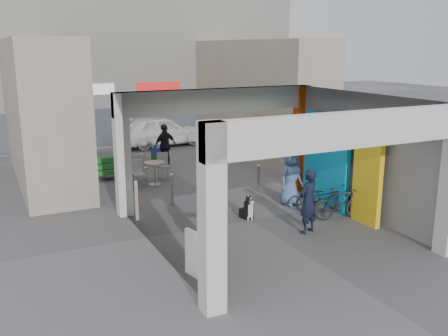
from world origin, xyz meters
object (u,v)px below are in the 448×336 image
produce_stand (106,171)px  man_crates (165,145)px  white_van (160,131)px  border_collie (248,209)px  bicycle_rear (340,203)px  bicycle_front (325,197)px  cafe_set (149,174)px  man_elderly (291,178)px  man_back_turned (216,216)px  man_with_dog (308,201)px

produce_stand → man_crates: (2.62, 0.95, 0.55)m
white_van → border_collie: bearing=168.1°
border_collie → white_van: bearing=72.2°
produce_stand → bicycle_rear: size_ratio=0.76×
bicycle_front → bicycle_rear: (0.00, -0.68, 0.02)m
cafe_set → man_crates: size_ratio=0.93×
bicycle_front → white_van: white_van is taller
man_elderly → bicycle_rear: (0.49, -1.76, -0.38)m
cafe_set → man_crates: 2.61m
bicycle_front → white_van: size_ratio=0.40×
man_crates → bicycle_rear: man_crates is taller
man_back_turned → bicycle_front: man_back_turned is taller
man_back_turned → man_elderly: size_ratio=1.17×
man_crates → bicycle_front: 7.86m
border_collie → man_crates: bearing=78.3°
man_elderly → bicycle_front: man_elderly is taller
man_crates → man_elderly: bearing=89.2°
man_crates → cafe_set: bearing=41.3°
border_collie → man_back_turned: bearing=-145.0°
man_back_turned → white_van: man_back_turned is taller
man_back_turned → man_crates: bearing=53.6°
cafe_set → man_crates: bearing=57.3°
man_back_turned → man_elderly: bearing=10.8°
man_with_dog → man_elderly: 2.39m
white_van → man_crates: bearing=158.3°
cafe_set → bicycle_rear: cafe_set is taller
border_collie → bicycle_rear: 2.58m
man_crates → bicycle_rear: size_ratio=1.11×
border_collie → man_back_turned: size_ratio=0.36×
bicycle_rear → white_van: white_van is taller
man_back_turned → man_crates: man_back_turned is taller
cafe_set → man_with_dog: size_ratio=0.95×
man_with_dog → bicycle_rear: size_ratio=1.08×
man_back_turned → bicycle_rear: (4.21, 0.83, -0.52)m
bicycle_front → cafe_set: bearing=59.9°
cafe_set → man_back_turned: bearing=-95.0°
produce_stand → bicycle_front: (4.85, -6.57, 0.14)m
produce_stand → man_with_dog: man_with_dog is taller
man_back_turned → white_van: 13.67m
produce_stand → bicycle_rear: 8.72m
man_with_dog → bicycle_rear: bearing=177.6°
cafe_set → border_collie: size_ratio=2.27×
produce_stand → bicycle_rear: bearing=-59.6°
produce_stand → bicycle_rear: bicycle_rear is taller
produce_stand → bicycle_front: 8.17m
man_with_dog → man_crates: bearing=-104.1°
border_collie → man_elderly: (1.81, 0.60, 0.57)m
man_back_turned → bicycle_rear: man_back_turned is taller
man_with_dog → white_van: man_with_dog is taller
cafe_set → man_back_turned: (-0.60, -6.87, 0.65)m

